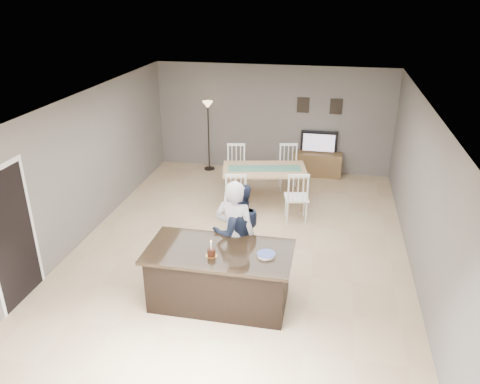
% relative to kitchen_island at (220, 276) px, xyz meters
% --- Properties ---
extents(floor, '(8.00, 8.00, 0.00)m').
position_rel_kitchen_island_xyz_m(floor, '(0.00, 1.80, -0.45)').
color(floor, tan).
rests_on(floor, ground).
extents(room_shell, '(8.00, 8.00, 8.00)m').
position_rel_kitchen_island_xyz_m(room_shell, '(0.00, 1.80, 1.22)').
color(room_shell, slate).
rests_on(room_shell, floor).
extents(kitchen_island, '(2.15, 1.10, 0.90)m').
position_rel_kitchen_island_xyz_m(kitchen_island, '(0.00, 0.00, 0.00)').
color(kitchen_island, black).
rests_on(kitchen_island, floor).
extents(tv_console, '(1.20, 0.40, 0.60)m').
position_rel_kitchen_island_xyz_m(tv_console, '(1.20, 5.57, -0.15)').
color(tv_console, brown).
rests_on(tv_console, floor).
extents(television, '(0.91, 0.12, 0.53)m').
position_rel_kitchen_island_xyz_m(television, '(1.20, 5.64, 0.41)').
color(television, black).
rests_on(television, tv_console).
extents(tv_screen_glow, '(0.78, 0.00, 0.78)m').
position_rel_kitchen_island_xyz_m(tv_screen_glow, '(1.20, 5.56, 0.42)').
color(tv_screen_glow, '#D95B18').
rests_on(tv_screen_glow, tv_console).
extents(picture_frames, '(1.10, 0.02, 0.38)m').
position_rel_kitchen_island_xyz_m(picture_frames, '(1.15, 5.78, 1.30)').
color(picture_frames, black).
rests_on(picture_frames, room_shell).
extents(doorway, '(0.00, 2.10, 2.65)m').
position_rel_kitchen_island_xyz_m(doorway, '(-2.99, -0.50, 0.80)').
color(doorway, black).
rests_on(doorway, floor).
extents(woman, '(0.70, 0.51, 1.79)m').
position_rel_kitchen_island_xyz_m(woman, '(0.12, 0.55, 0.44)').
color(woman, silver).
rests_on(woman, floor).
extents(man, '(0.98, 0.86, 1.68)m').
position_rel_kitchen_island_xyz_m(man, '(0.14, 0.68, 0.39)').
color(man, '#171F34').
rests_on(man, floor).
extents(birthday_cake, '(0.16, 0.16, 0.25)m').
position_rel_kitchen_island_xyz_m(birthday_cake, '(-0.07, -0.17, 0.51)').
color(birthday_cake, gold).
rests_on(birthday_cake, kitchen_island).
extents(plate_stack, '(0.27, 0.27, 0.04)m').
position_rel_kitchen_island_xyz_m(plate_stack, '(0.70, -0.02, 0.47)').
color(plate_stack, white).
rests_on(plate_stack, kitchen_island).
extents(dining_table, '(2.06, 2.31, 1.09)m').
position_rel_kitchen_island_xyz_m(dining_table, '(0.13, 3.61, 0.24)').
color(dining_table, tan).
rests_on(dining_table, floor).
extents(floor_lamp, '(0.27, 0.27, 1.81)m').
position_rel_kitchen_island_xyz_m(floor_lamp, '(-1.61, 5.46, 0.95)').
color(floor_lamp, black).
rests_on(floor_lamp, floor).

